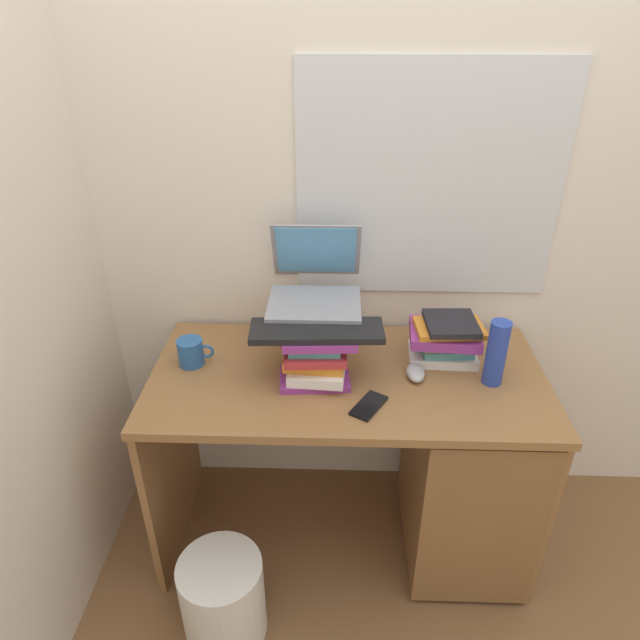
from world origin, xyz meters
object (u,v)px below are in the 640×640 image
object	(u,v)px
mug	(191,352)
water_bottle	(496,353)
laptop	(315,281)
book_stack_side	(446,339)
wastebasket	(223,598)
keyboard	(317,331)
cell_phone	(369,406)
book_stack_keyboard_riser	(316,357)
computer_mouse	(415,372)
book_stack_tall	(315,332)
desk	(438,460)

from	to	relation	value
mug	water_bottle	xyz separation A→B (m)	(1.01, -0.07, 0.07)
mug	laptop	bearing A→B (deg)	18.52
mug	water_bottle	bearing A→B (deg)	-4.19
book_stack_side	wastebasket	size ratio (longest dim) A/B	0.79
keyboard	mug	world-z (taller)	keyboard
book_stack_side	water_bottle	bearing A→B (deg)	-42.96
mug	cell_phone	world-z (taller)	mug
cell_phone	water_bottle	bearing A→B (deg)	50.77
keyboard	water_bottle	distance (m)	0.58
water_bottle	wastebasket	xyz separation A→B (m)	(-0.87, -0.38, -0.73)
book_stack_keyboard_riser	keyboard	bearing A→B (deg)	31.35
book_stack_side	wastebasket	bearing A→B (deg)	-145.07
book_stack_side	water_bottle	size ratio (longest dim) A/B	1.12
laptop	mug	xyz separation A→B (m)	(-0.42, -0.14, -0.21)
book_stack_keyboard_riser	cell_phone	size ratio (longest dim) A/B	1.88
laptop	computer_mouse	xyz separation A→B (m)	(0.34, -0.19, -0.24)
keyboard	mug	bearing A→B (deg)	166.85
water_bottle	book_stack_side	bearing A→B (deg)	137.04
book_stack_tall	book_stack_keyboard_riser	size ratio (longest dim) A/B	0.95
laptop	water_bottle	bearing A→B (deg)	-20.05
book_stack_tall	book_stack_side	bearing A→B (deg)	-1.77
cell_phone	wastebasket	distance (m)	0.81
desk	laptop	distance (m)	0.79
book_stack_tall	cell_phone	bearing A→B (deg)	-58.51
keyboard	water_bottle	bearing A→B (deg)	-2.10
desk	book_stack_side	distance (m)	0.46
cell_phone	laptop	bearing A→B (deg)	147.68
book_stack_keyboard_riser	book_stack_side	size ratio (longest dim) A/B	1.01
book_stack_tall	mug	bearing A→B (deg)	-170.84
book_stack_side	mug	size ratio (longest dim) A/B	2.01
keyboard	book_stack_keyboard_riser	bearing A→B (deg)	-151.36
water_bottle	cell_phone	distance (m)	0.45
book_stack_keyboard_riser	computer_mouse	xyz separation A→B (m)	(0.33, 0.03, -0.07)
laptop	computer_mouse	bearing A→B (deg)	-29.79
book_stack_keyboard_riser	computer_mouse	world-z (taller)	book_stack_keyboard_riser
cell_phone	wastebasket	xyz separation A→B (m)	(-0.46, -0.24, -0.62)
book_stack_side	computer_mouse	world-z (taller)	book_stack_side
computer_mouse	desk	bearing A→B (deg)	-7.50
book_stack_keyboard_riser	water_bottle	xyz separation A→B (m)	(0.58, 0.01, 0.02)
book_stack_tall	mug	world-z (taller)	book_stack_tall
keyboard	wastebasket	world-z (taller)	keyboard
cell_phone	desk	bearing A→B (deg)	60.10
desk	book_stack_side	world-z (taller)	book_stack_side
book_stack_tall	water_bottle	size ratio (longest dim) A/B	1.08
desk	computer_mouse	size ratio (longest dim) A/B	12.74
book_stack_tall	cell_phone	world-z (taller)	book_stack_tall
book_stack_keyboard_riser	cell_phone	xyz separation A→B (m)	(0.17, -0.14, -0.09)
mug	book_stack_side	bearing A→B (deg)	3.57
computer_mouse	cell_phone	world-z (taller)	computer_mouse
laptop	wastebasket	xyz separation A→B (m)	(-0.28, -0.60, -0.87)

